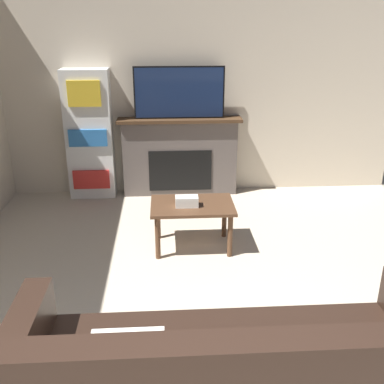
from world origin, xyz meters
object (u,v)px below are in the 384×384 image
fireplace (180,156)px  coffee_table (193,211)px  tv (179,93)px  bookshelf (90,135)px

fireplace → coffee_table: 1.52m
fireplace → coffee_table: fireplace is taller
tv → coffee_table: bearing=-87.3°
fireplace → coffee_table: size_ratio=1.91×
coffee_table → tv: bearing=92.7°
fireplace → tv: bearing=-90.0°
fireplace → bookshelf: bookshelf is taller
coffee_table → bookshelf: bearing=128.8°
fireplace → tv: size_ratio=1.40×
fireplace → tv: 0.81m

